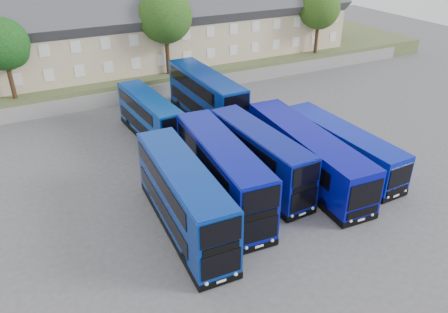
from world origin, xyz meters
TOP-DOWN VIEW (x-y plane):
  - ground at (0.00, 0.00)m, footprint 120.00×120.00m
  - retaining_wall at (0.00, 24.00)m, footprint 70.00×0.40m
  - earth_bank at (0.00, 34.00)m, footprint 80.00×20.00m
  - terrace_row at (0.00, 30.00)m, footprint 54.00×10.40m
  - dd_front_left at (-6.14, 1.18)m, footprint 3.02×11.34m
  - dd_front_mid at (-2.72, 2.76)m, footprint 3.40×11.57m
  - dd_front_right at (0.79, 3.79)m, footprint 2.92×10.62m
  - dd_rear_left at (-3.83, 14.57)m, footprint 3.00×9.96m
  - dd_rear_right at (2.21, 15.90)m, footprint 2.99×11.78m
  - coach_east_a at (4.40, 3.04)m, footprint 3.58×13.59m
  - coach_east_b at (7.92, 3.14)m, footprint 2.83×11.68m
  - tree_west at (-13.85, 25.10)m, footprint 4.80×4.80m
  - tree_mid at (2.15, 25.60)m, footprint 5.76×5.76m
  - tree_east at (22.15, 25.10)m, footprint 5.12×5.12m

SIDE VIEW (x-z plane):
  - ground at x=0.00m, z-range 0.00..0.00m
  - retaining_wall at x=0.00m, z-range 0.00..1.50m
  - earth_bank at x=0.00m, z-range 0.00..2.00m
  - coach_east_b at x=7.92m, z-range -0.03..3.14m
  - coach_east_a at x=4.40m, z-range -0.03..3.65m
  - dd_rear_left at x=-3.83m, z-range -0.04..3.86m
  - dd_front_right at x=0.79m, z-range -0.04..4.14m
  - dd_front_left at x=-6.14m, z-range -0.04..4.43m
  - dd_front_mid at x=-2.72m, z-range -0.04..4.50m
  - dd_rear_right at x=2.21m, z-range -0.04..4.62m
  - terrace_row at x=0.00m, z-range 1.00..12.20m
  - tree_west at x=-13.85m, z-range 3.23..10.88m
  - tree_east at x=22.15m, z-range 3.31..11.47m
  - tree_mid at x=2.15m, z-range 3.48..12.66m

